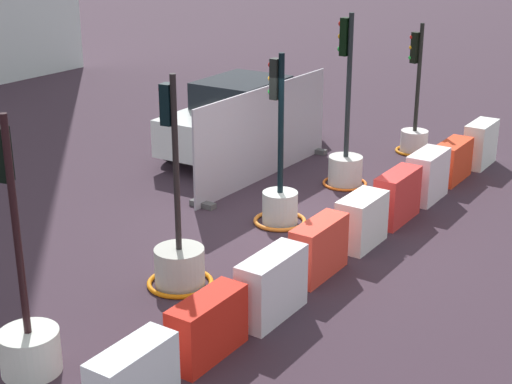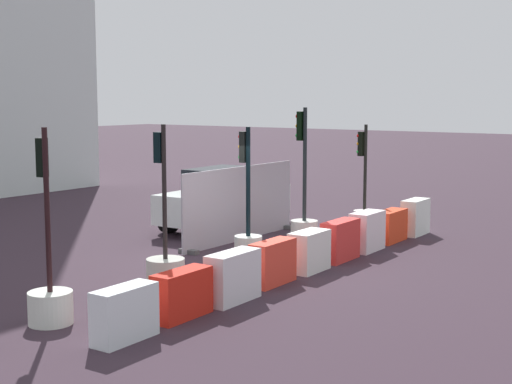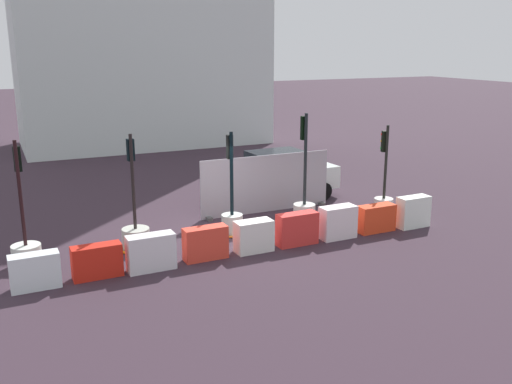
# 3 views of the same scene
# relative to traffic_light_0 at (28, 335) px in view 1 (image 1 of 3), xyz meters

# --- Properties ---
(ground_plane) EXTENTS (120.00, 120.00, 0.00)m
(ground_plane) POSITION_rel_traffic_light_0_xyz_m (5.32, -0.25, -0.47)
(ground_plane) COLOR #362732
(traffic_light_0) EXTENTS (0.70, 0.70, 3.07)m
(traffic_light_0) POSITION_rel_traffic_light_0_xyz_m (0.00, 0.00, 0.00)
(traffic_light_0) COLOR silver
(traffic_light_0) RESTS_ON ground_plane
(traffic_light_1) EXTENTS (0.95, 0.95, 3.04)m
(traffic_light_1) POSITION_rel_traffic_light_0_xyz_m (2.67, 0.00, -0.05)
(traffic_light_1) COLOR #B6B6AA
(traffic_light_1) RESTS_ON ground_plane
(traffic_light_2) EXTENTS (0.91, 0.91, 2.90)m
(traffic_light_2) POSITION_rel_traffic_light_0_xyz_m (5.43, 0.11, -0.00)
(traffic_light_2) COLOR silver
(traffic_light_2) RESTS_ON ground_plane
(traffic_light_3) EXTENTS (0.86, 0.86, 3.28)m
(traffic_light_3) POSITION_rel_traffic_light_0_xyz_m (7.78, 0.14, 0.06)
(traffic_light_3) COLOR beige
(traffic_light_3) RESTS_ON ground_plane
(traffic_light_4) EXTENTS (0.80, 0.80, 2.80)m
(traffic_light_4) POSITION_rel_traffic_light_0_xyz_m (10.54, -0.07, -0.03)
(traffic_light_4) COLOR silver
(traffic_light_4) RESTS_ON ground_plane
(construction_barrier_0) EXTENTS (1.06, 0.42, 0.80)m
(construction_barrier_0) POSITION_rel_traffic_light_0_xyz_m (0.08, -1.55, -0.07)
(construction_barrier_0) COLOR silver
(construction_barrier_0) RESTS_ON ground_plane
(construction_barrier_1) EXTENTS (1.13, 0.42, 0.78)m
(construction_barrier_1) POSITION_rel_traffic_light_0_xyz_m (1.42, -1.48, -0.08)
(construction_barrier_1) COLOR red
(construction_barrier_1) RESTS_ON ground_plane
(construction_barrier_2) EXTENTS (1.14, 0.44, 0.88)m
(construction_barrier_2) POSITION_rel_traffic_light_0_xyz_m (2.66, -1.57, -0.04)
(construction_barrier_2) COLOR silver
(construction_barrier_2) RESTS_ON ground_plane
(construction_barrier_3) EXTENTS (1.11, 0.41, 0.83)m
(construction_barrier_3) POSITION_rel_traffic_light_0_xyz_m (4.06, -1.45, -0.06)
(construction_barrier_3) COLOR #E63D2C
(construction_barrier_3) RESTS_ON ground_plane
(construction_barrier_4) EXTENTS (0.98, 0.49, 0.82)m
(construction_barrier_4) POSITION_rel_traffic_light_0_xyz_m (5.38, -1.46, -0.06)
(construction_barrier_4) COLOR white
(construction_barrier_4) RESTS_ON ground_plane
(construction_barrier_5) EXTENTS (1.13, 0.42, 0.87)m
(construction_barrier_5) POSITION_rel_traffic_light_0_xyz_m (6.64, -1.48, -0.04)
(construction_barrier_5) COLOR red
(construction_barrier_5) RESTS_ON ground_plane
(construction_barrier_6) EXTENTS (1.02, 0.48, 0.90)m
(construction_barrier_6) POSITION_rel_traffic_light_0_xyz_m (7.92, -1.49, -0.02)
(construction_barrier_6) COLOR white
(construction_barrier_6) RESTS_ON ground_plane
(construction_barrier_7) EXTENTS (1.12, 0.45, 0.78)m
(construction_barrier_7) POSITION_rel_traffic_light_0_xyz_m (9.22, -1.46, -0.09)
(construction_barrier_7) COLOR red
(construction_barrier_7) RESTS_ON ground_plane
(construction_barrier_8) EXTENTS (0.99, 0.44, 0.91)m
(construction_barrier_8) POSITION_rel_traffic_light_0_xyz_m (10.45, -1.58, -0.02)
(construction_barrier_8) COLOR white
(construction_barrier_8) RESTS_ON ground_plane
(car_white_van) EXTENTS (4.16, 2.19, 1.64)m
(car_white_van) POSITION_rel_traffic_light_0_xyz_m (8.33, 2.97, 0.34)
(car_white_van) COLOR white
(car_white_van) RESTS_ON ground_plane
(site_fence_panel) EXTENTS (4.42, 0.50, 1.83)m
(site_fence_panel) POSITION_rel_traffic_light_0_xyz_m (7.26, 1.65, 0.40)
(site_fence_panel) COLOR #9F9BA6
(site_fence_panel) RESTS_ON ground_plane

